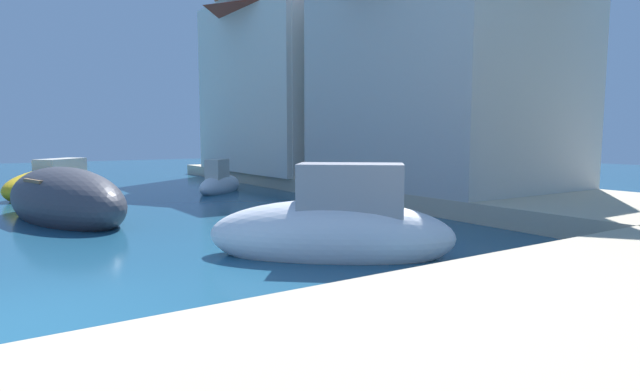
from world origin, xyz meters
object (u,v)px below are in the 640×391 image
(moored_boat_3, at_px, (65,201))
(waterfront_building_main, at_px, (442,69))
(waterfront_building_far, at_px, (295,74))
(moored_boat_4, at_px, (55,184))
(moored_boat_8, at_px, (333,230))
(moored_boat_9, at_px, (220,183))
(waterfront_building_annex, at_px, (302,82))

(moored_boat_3, xyz_separation_m, waterfront_building_main, (11.24, -2.16, 3.85))
(moored_boat_3, distance_m, waterfront_building_far, 14.15)
(moored_boat_3, relative_size, waterfront_building_main, 0.70)
(moored_boat_4, relative_size, waterfront_building_far, 0.43)
(moored_boat_3, relative_size, moored_boat_4, 1.33)
(moored_boat_4, bearing_deg, waterfront_building_main, 97.97)
(waterfront_building_main, bearing_deg, moored_boat_8, -147.63)
(moored_boat_4, distance_m, moored_boat_9, 5.80)
(moored_boat_9, bearing_deg, moored_boat_8, -145.98)
(moored_boat_3, bearing_deg, waterfront_building_far, 109.71)
(moored_boat_9, height_order, waterfront_building_far, waterfront_building_far)
(moored_boat_3, height_order, moored_boat_8, moored_boat_8)
(moored_boat_3, distance_m, waterfront_building_annex, 13.71)
(moored_boat_3, xyz_separation_m, moored_boat_8, (3.35, -7.16, -0.00))
(moored_boat_4, xyz_separation_m, moored_boat_8, (2.78, -13.40, 0.07))
(waterfront_building_annex, bearing_deg, moored_boat_4, -177.67)
(moored_boat_3, bearing_deg, moored_boat_8, 11.82)
(moored_boat_3, distance_m, moored_boat_4, 6.27)
(moored_boat_3, distance_m, waterfront_building_main, 12.08)
(moored_boat_9, bearing_deg, waterfront_building_annex, -16.64)
(moored_boat_8, bearing_deg, moored_boat_9, -63.02)
(moored_boat_8, xyz_separation_m, moored_boat_9, (2.59, 11.21, -0.15))
(moored_boat_3, bearing_deg, moored_boat_4, 161.56)
(moored_boat_3, xyz_separation_m, waterfront_building_far, (11.24, 7.28, 4.57))
(moored_boat_8, height_order, moored_boat_9, moored_boat_8)
(waterfront_building_far, bearing_deg, moored_boat_9, -148.65)
(moored_boat_3, relative_size, moored_boat_8, 1.32)
(moored_boat_8, bearing_deg, waterfront_building_far, -78.66)
(moored_boat_8, bearing_deg, waterfront_building_main, -107.62)
(moored_boat_8, relative_size, waterfront_building_far, 0.43)
(moored_boat_9, relative_size, waterfront_building_main, 0.35)
(moored_boat_3, xyz_separation_m, moored_boat_4, (0.57, 6.24, -0.07))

